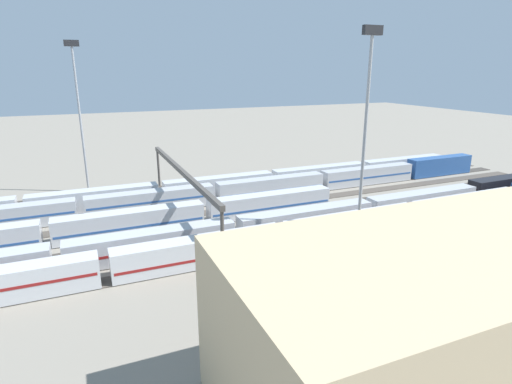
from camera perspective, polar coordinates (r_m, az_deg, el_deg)
name	(u,v)px	position (r m, az deg, el deg)	size (l,w,h in m)	color
ground_plane	(246,208)	(78.74, -1.38, -2.17)	(400.00, 400.00, 0.00)	gray
track_bed_0	(214,182)	(96.80, -5.79, 1.34)	(140.00, 2.80, 0.12)	#3D3833
track_bed_1	(221,188)	(92.20, -4.85, 0.60)	(140.00, 2.80, 0.12)	#4C443D
track_bed_2	(228,194)	(87.65, -3.82, -0.21)	(140.00, 2.80, 0.12)	#4C443D
track_bed_3	(237,200)	(83.15, -2.67, -1.12)	(140.00, 2.80, 0.12)	#3D3833
track_bed_4	(246,207)	(78.72, -1.38, -2.13)	(140.00, 2.80, 0.12)	#4C443D
track_bed_5	(256,216)	(74.35, 0.05, -3.26)	(140.00, 2.80, 0.12)	#3D3833
track_bed_6	(268,225)	(70.07, 1.67, -4.53)	(140.00, 2.80, 0.12)	#3D3833
track_bed_7	(281,235)	(65.89, 3.50, -5.95)	(140.00, 2.80, 0.12)	#3D3833
track_bed_8	(297,247)	(61.83, 5.59, -7.55)	(140.00, 2.80, 0.12)	#4C443D
train_on_track_5	(131,222)	(68.63, -16.73, -3.99)	(71.40, 3.06, 3.80)	silver
train_on_track_8	(269,240)	(59.19, 1.86, -6.52)	(139.00, 3.06, 4.40)	#285193
train_on_track_7	(294,221)	(66.15, 5.29, -4.04)	(114.80, 3.06, 4.40)	black
train_on_track_2	(219,186)	(86.51, -5.06, 0.88)	(119.80, 3.00, 3.80)	silver
train_on_track_3	(261,188)	(84.53, 0.74, 0.61)	(114.80, 3.06, 4.40)	#285193
light_mast_0	(78,100)	(93.13, -23.19, 11.50)	(2.80, 0.70, 30.64)	#9EA0A5
light_mast_1	(366,116)	(58.74, 14.87, 10.05)	(2.80, 0.70, 30.52)	#9EA0A5
signal_gantry	(181,174)	(73.13, -10.25, 2.47)	(0.70, 45.00, 8.80)	#4C4742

